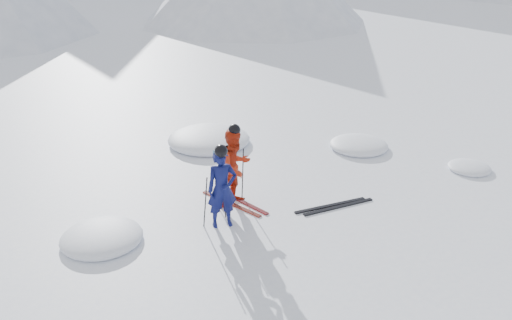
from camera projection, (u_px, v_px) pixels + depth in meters
ground at (338, 192)px, 12.27m from camera, size 160.00×160.00×0.00m
skier_blue at (222, 189)px, 10.59m from camera, size 0.69×0.56×1.63m
skier_red at (235, 167)px, 11.45m from camera, size 0.93×0.78×1.70m
pole_blue_left at (205, 202)px, 10.65m from camera, size 0.11×0.08×1.09m
pole_blue_right at (226, 193)px, 11.02m from camera, size 0.11×0.07×1.09m
pole_red_left at (217, 179)px, 11.59m from camera, size 0.11×0.09×1.13m
pole_red_right at (243, 173)px, 11.83m from camera, size 0.12×0.08×1.13m
ski_worn_left at (231, 204)px, 11.72m from camera, size 0.44×1.68×0.03m
ski_worn_right at (240, 200)px, 11.85m from camera, size 0.33×1.70×0.03m
ski_loose_a at (330, 205)px, 11.64m from camera, size 1.68×0.47×0.03m
ski_loose_b at (339, 207)px, 11.58m from camera, size 1.69×0.42×0.03m
snow_lumps at (238, 159)px, 13.98m from camera, size 9.89×6.95×0.50m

